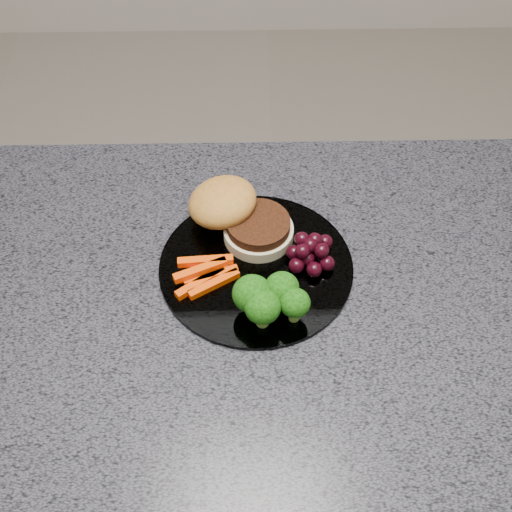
{
  "coord_description": "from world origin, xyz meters",
  "views": [
    {
      "loc": [
        -0.09,
        -0.55,
        1.65
      ],
      "look_at": [
        -0.08,
        0.05,
        0.93
      ],
      "focal_mm": 50.0,
      "sensor_mm": 36.0,
      "label": 1
    }
  ],
  "objects_px": {
    "grape_bunch": "(311,252)",
    "burger": "(235,214)",
    "island_cabinet": "(300,449)",
    "plate": "(256,267)"
  },
  "relations": [
    {
      "from": "burger",
      "to": "grape_bunch",
      "type": "distance_m",
      "value": 0.12
    },
    {
      "from": "burger",
      "to": "island_cabinet",
      "type": "bearing_deg",
      "value": -25.95
    },
    {
      "from": "plate",
      "to": "burger",
      "type": "relative_size",
      "value": 1.49
    },
    {
      "from": "plate",
      "to": "grape_bunch",
      "type": "relative_size",
      "value": 3.81
    },
    {
      "from": "burger",
      "to": "grape_bunch",
      "type": "xyz_separation_m",
      "value": [
        0.1,
        -0.07,
        -0.01
      ]
    },
    {
      "from": "burger",
      "to": "grape_bunch",
      "type": "height_order",
      "value": "burger"
    },
    {
      "from": "plate",
      "to": "grape_bunch",
      "type": "height_order",
      "value": "grape_bunch"
    },
    {
      "from": "grape_bunch",
      "to": "burger",
      "type": "bearing_deg",
      "value": 147.17
    },
    {
      "from": "island_cabinet",
      "to": "plate",
      "type": "relative_size",
      "value": 4.62
    },
    {
      "from": "grape_bunch",
      "to": "plate",
      "type": "bearing_deg",
      "value": -173.34
    }
  ]
}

